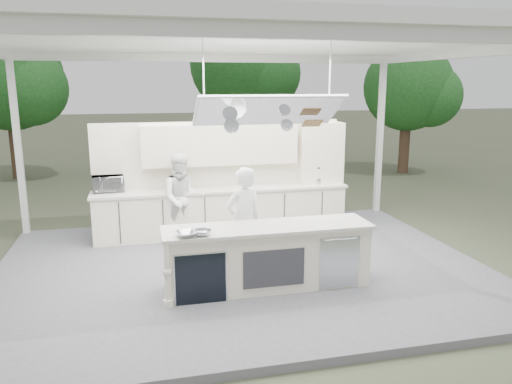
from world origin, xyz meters
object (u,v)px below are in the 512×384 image
object	(u,v)px
demo_island	(266,257)
sous_chef	(183,199)
back_counter	(223,211)
head_chef	(243,221)

from	to	relation	value
demo_island	sous_chef	bearing A→B (deg)	112.05
demo_island	sous_chef	world-z (taller)	sous_chef
demo_island	back_counter	bearing A→B (deg)	93.63
demo_island	head_chef	distance (m)	0.78
back_counter	sous_chef	size ratio (longest dim) A/B	2.96
back_counter	demo_island	bearing A→B (deg)	-86.37
demo_island	back_counter	size ratio (longest dim) A/B	0.61
head_chef	back_counter	bearing A→B (deg)	-111.12
demo_island	back_counter	distance (m)	2.82
head_chef	sous_chef	size ratio (longest dim) A/B	1.01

